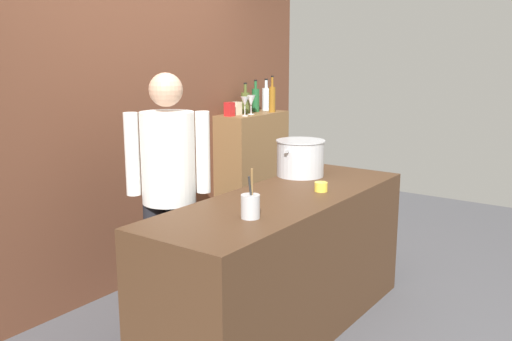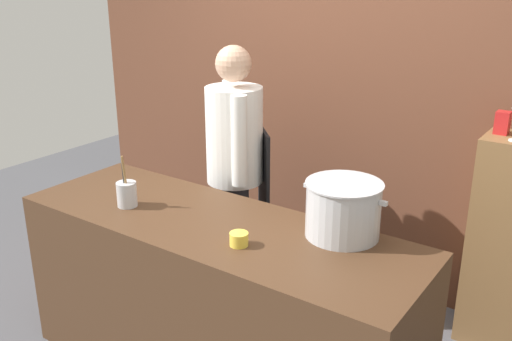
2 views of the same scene
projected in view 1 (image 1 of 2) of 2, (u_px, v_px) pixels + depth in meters
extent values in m
plane|color=#4C4C51|center=(282.00, 329.00, 3.67)|extent=(8.00, 8.00, 0.00)
cube|color=brown|center=(126.00, 91.00, 4.15)|extent=(4.40, 0.10, 3.00)
cube|color=#472D1C|center=(283.00, 264.00, 3.57)|extent=(2.11, 0.70, 0.90)
cube|color=brown|center=(252.00, 178.00, 5.26)|extent=(0.76, 0.32, 1.23)
cylinder|color=black|center=(187.00, 263.00, 3.67)|extent=(0.14, 0.14, 0.84)
cylinder|color=black|center=(156.00, 265.00, 3.64)|extent=(0.14, 0.14, 0.84)
cylinder|color=white|center=(168.00, 158.00, 3.51)|extent=(0.34, 0.34, 0.58)
cube|color=black|center=(169.00, 188.00, 3.73)|extent=(0.22, 0.23, 0.52)
cylinder|color=white|center=(203.00, 152.00, 3.54)|extent=(0.09, 0.09, 0.52)
cylinder|color=white|center=(132.00, 154.00, 3.47)|extent=(0.09, 0.09, 0.52)
sphere|color=tan|center=(166.00, 90.00, 3.42)|extent=(0.21, 0.21, 0.21)
cylinder|color=#B7BABF|center=(300.00, 158.00, 4.04)|extent=(0.34, 0.34, 0.25)
cylinder|color=#B7BABF|center=(301.00, 141.00, 4.01)|extent=(0.36, 0.36, 0.01)
cube|color=#B7BABF|center=(287.00, 151.00, 3.87)|extent=(0.04, 0.02, 0.02)
cube|color=#B7BABF|center=(314.00, 144.00, 4.17)|extent=(0.04, 0.02, 0.02)
cylinder|color=#B7BABF|center=(250.00, 206.00, 3.01)|extent=(0.10, 0.10, 0.13)
cylinder|color=#262626|center=(251.00, 196.00, 2.99)|extent=(0.03, 0.02, 0.22)
cylinder|color=olive|center=(252.00, 192.00, 2.99)|extent=(0.03, 0.02, 0.26)
cylinder|color=yellow|center=(321.00, 187.00, 3.60)|extent=(0.09, 0.09, 0.06)
cylinder|color=#1E592D|center=(256.00, 100.00, 5.24)|extent=(0.07, 0.07, 0.22)
cylinder|color=#1E592D|center=(256.00, 85.00, 5.21)|extent=(0.02, 0.02, 0.07)
cylinder|color=black|center=(256.00, 80.00, 5.20)|extent=(0.03, 0.03, 0.01)
cylinder|color=#8C5919|center=(272.00, 100.00, 5.21)|extent=(0.06, 0.06, 0.24)
cylinder|color=#8C5919|center=(272.00, 82.00, 5.17)|extent=(0.02, 0.02, 0.09)
cylinder|color=black|center=(272.00, 76.00, 5.16)|extent=(0.02, 0.02, 0.01)
cylinder|color=#475123|center=(245.00, 103.00, 5.12)|extent=(0.08, 0.08, 0.19)
cylinder|color=#475123|center=(245.00, 88.00, 5.09)|extent=(0.03, 0.03, 0.08)
cylinder|color=black|center=(245.00, 83.00, 5.08)|extent=(0.03, 0.03, 0.01)
cylinder|color=silver|center=(266.00, 99.00, 5.37)|extent=(0.08, 0.08, 0.21)
cylinder|color=silver|center=(266.00, 84.00, 5.33)|extent=(0.03, 0.03, 0.08)
cylinder|color=black|center=(266.00, 79.00, 5.33)|extent=(0.03, 0.03, 0.01)
cylinder|color=silver|center=(245.00, 116.00, 4.91)|extent=(0.06, 0.06, 0.01)
cylinder|color=silver|center=(245.00, 111.00, 4.91)|extent=(0.01, 0.01, 0.08)
cone|color=silver|center=(245.00, 101.00, 4.89)|extent=(0.08, 0.08, 0.08)
cylinder|color=silver|center=(251.00, 114.00, 5.04)|extent=(0.06, 0.06, 0.01)
cylinder|color=silver|center=(251.00, 110.00, 5.03)|extent=(0.01, 0.01, 0.07)
cone|color=silver|center=(251.00, 101.00, 5.01)|extent=(0.08, 0.08, 0.10)
cube|color=red|center=(229.00, 109.00, 4.89)|extent=(0.07, 0.07, 0.12)
cube|color=beige|center=(236.00, 108.00, 5.00)|extent=(0.08, 0.08, 0.11)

